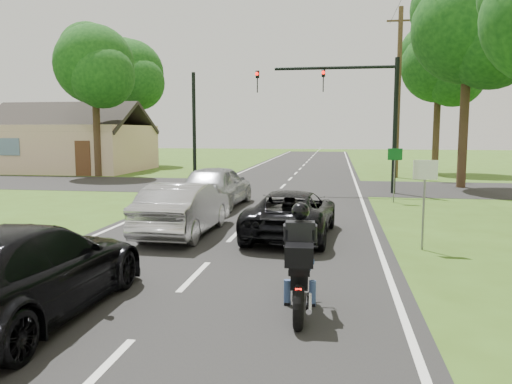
% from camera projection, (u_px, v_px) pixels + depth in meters
% --- Properties ---
extents(ground, '(140.00, 140.00, 0.00)m').
position_uv_depth(ground, '(195.00, 277.00, 9.61)').
color(ground, '#375417').
rests_on(ground, ground).
extents(road, '(8.00, 100.00, 0.01)m').
position_uv_depth(road, '(267.00, 203.00, 19.41)').
color(road, black).
rests_on(road, ground).
extents(cross_road, '(60.00, 7.00, 0.01)m').
position_uv_depth(cross_road, '(283.00, 186.00, 25.29)').
color(cross_road, black).
rests_on(cross_road, ground).
extents(motorcycle_rider, '(0.57, 2.02, 1.74)m').
position_uv_depth(motorcycle_rider, '(300.00, 270.00, 7.61)').
color(motorcycle_rider, black).
rests_on(motorcycle_rider, ground).
extents(dark_suv, '(2.33, 4.58, 1.24)m').
position_uv_depth(dark_suv, '(292.00, 213.00, 13.21)').
color(dark_suv, black).
rests_on(dark_suv, road).
extents(silver_sedan, '(1.59, 4.32, 1.41)m').
position_uv_depth(silver_sedan, '(184.00, 208.00, 13.44)').
color(silver_sedan, '#ABABB0').
rests_on(silver_sedan, road).
extents(silver_suv, '(2.10, 4.69, 1.56)m').
position_uv_depth(silver_suv, '(217.00, 186.00, 18.31)').
color(silver_suv, '#9EA0A5').
rests_on(silver_suv, road).
extents(dark_car_behind, '(2.06, 4.98, 1.44)m').
position_uv_depth(dark_car_behind, '(23.00, 271.00, 7.37)').
color(dark_car_behind, black).
rests_on(dark_car_behind, road).
extents(traffic_signal, '(6.38, 0.44, 6.00)m').
position_uv_depth(traffic_signal, '(353.00, 101.00, 22.29)').
color(traffic_signal, black).
rests_on(traffic_signal, ground).
extents(signal_pole_far, '(0.20, 0.20, 6.00)m').
position_uv_depth(signal_pole_far, '(194.00, 127.00, 27.71)').
color(signal_pole_far, black).
rests_on(signal_pole_far, ground).
extents(utility_pole_far, '(1.60, 0.28, 10.00)m').
position_uv_depth(utility_pole_far, '(398.00, 92.00, 29.57)').
color(utility_pole_far, brown).
rests_on(utility_pole_far, ground).
extents(sign_white, '(0.55, 0.07, 2.12)m').
position_uv_depth(sign_white, '(425.00, 183.00, 11.59)').
color(sign_white, slate).
rests_on(sign_white, ground).
extents(sign_green, '(0.55, 0.07, 2.12)m').
position_uv_depth(sign_green, '(395.00, 162.00, 19.40)').
color(sign_green, slate).
rests_on(sign_green, ground).
extents(tree_row_d, '(5.76, 5.58, 10.45)m').
position_uv_depth(tree_row_d, '(476.00, 33.00, 23.68)').
color(tree_row_d, '#332316').
rests_on(tree_row_d, ground).
extents(tree_row_e, '(5.28, 5.12, 9.61)m').
position_uv_depth(tree_row_e, '(444.00, 69.00, 32.53)').
color(tree_row_e, '#332316').
rests_on(tree_row_e, ground).
extents(tree_left_near, '(5.12, 4.96, 9.22)m').
position_uv_depth(tree_left_near, '(97.00, 69.00, 30.06)').
color(tree_left_near, '#332316').
rests_on(tree_left_near, ground).
extents(tree_left_far, '(5.76, 5.58, 10.14)m').
position_uv_depth(tree_left_far, '(132.00, 77.00, 40.08)').
color(tree_left_far, '#332316').
rests_on(tree_left_far, ground).
extents(house, '(10.20, 8.00, 4.84)m').
position_uv_depth(house, '(71.00, 146.00, 35.45)').
color(house, tan).
rests_on(house, ground).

